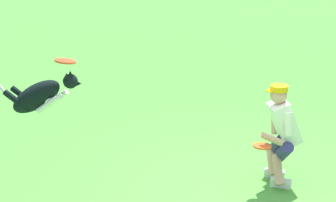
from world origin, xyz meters
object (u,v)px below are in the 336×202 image
frisbee_held (262,146)px  person (281,131)px  frisbee_flying (65,61)px  dog (40,96)px

frisbee_held → person: bearing=-116.5°
person → frisbee_held: (0.17, 0.35, -0.09)m
person → frisbee_flying: (2.28, 1.23, 0.99)m
frisbee_held → dog: bearing=20.6°
dog → frisbee_held: size_ratio=4.80×
person → frisbee_flying: bearing=3.1°
dog → frisbee_flying: size_ratio=4.54×
frisbee_flying → frisbee_held: bearing=-157.4°
person → frisbee_held: 0.40m
dog → frisbee_held: (-2.45, -0.92, -0.65)m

